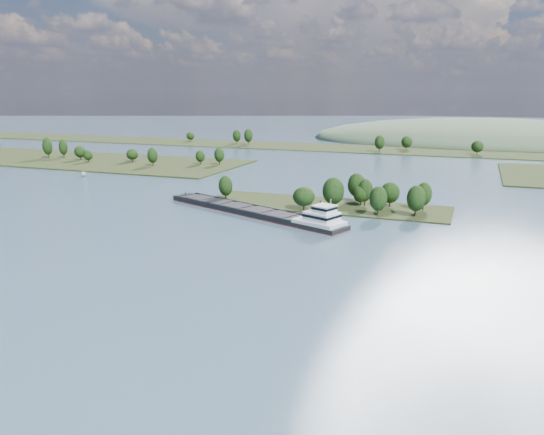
% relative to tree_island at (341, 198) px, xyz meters
% --- Properties ---
extents(ground, '(1800.00, 1800.00, 0.00)m').
position_rel_tree_island_xyz_m(ground, '(-6.90, -58.77, -3.89)').
color(ground, '#3C5369').
rests_on(ground, ground).
extents(tree_island, '(100.00, 32.43, 14.00)m').
position_rel_tree_island_xyz_m(tree_island, '(0.00, 0.00, 0.00)').
color(tree_island, black).
rests_on(tree_island, ground).
extents(left_bank, '(300.00, 80.00, 15.97)m').
position_rel_tree_island_xyz_m(left_bank, '(-236.05, 81.32, -3.02)').
color(left_bank, black).
rests_on(left_bank, ground).
extents(back_shoreline, '(900.00, 60.00, 15.03)m').
position_rel_tree_island_xyz_m(back_shoreline, '(1.48, 220.96, -3.19)').
color(back_shoreline, black).
rests_on(back_shoreline, ground).
extents(hill_west, '(320.00, 160.00, 44.00)m').
position_rel_tree_island_xyz_m(hill_west, '(53.10, 321.23, -3.89)').
color(hill_west, '#455D40').
rests_on(hill_west, ground).
extents(cargo_barge, '(83.27, 41.20, 11.59)m').
position_rel_tree_island_xyz_m(cargo_barge, '(-24.05, -24.42, -2.43)').
color(cargo_barge, black).
rests_on(cargo_barge, ground).
extents(motorboat, '(6.75, 6.41, 2.62)m').
position_rel_tree_island_xyz_m(motorboat, '(-151.03, 27.66, -2.59)').
color(motorboat, white).
rests_on(motorboat, ground).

